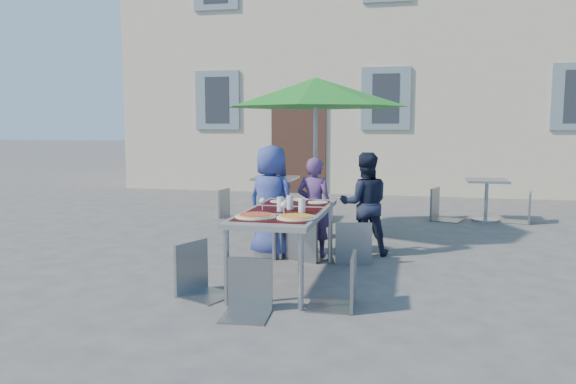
% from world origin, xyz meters
% --- Properties ---
extents(ground, '(90.00, 90.00, 0.00)m').
position_xyz_m(ground, '(0.00, 0.00, 0.00)').
color(ground, '#474749').
rests_on(ground, ground).
extents(building, '(13.60, 8.20, 11.10)m').
position_xyz_m(building, '(-0.00, 11.50, 4.85)').
color(building, '#BAB096').
rests_on(building, ground).
extents(dining_table, '(0.80, 1.85, 0.76)m').
position_xyz_m(dining_table, '(-0.59, 0.07, 0.70)').
color(dining_table, '#4E4F54').
rests_on(dining_table, ground).
extents(pizza_near_left, '(0.39, 0.39, 0.03)m').
position_xyz_m(pizza_near_left, '(-0.76, -0.44, 0.77)').
color(pizza_near_left, white).
rests_on(pizza_near_left, dining_table).
extents(pizza_near_right, '(0.36, 0.36, 0.03)m').
position_xyz_m(pizza_near_right, '(-0.38, -0.43, 0.77)').
color(pizza_near_right, white).
rests_on(pizza_near_right, dining_table).
extents(glassware, '(0.49, 0.40, 0.15)m').
position_xyz_m(glassware, '(-0.55, -0.02, 0.83)').
color(glassware, silver).
rests_on(glassware, dining_table).
extents(place_settings, '(0.69, 0.41, 0.01)m').
position_xyz_m(place_settings, '(-0.58, 0.71, 0.76)').
color(place_settings, white).
rests_on(place_settings, dining_table).
extents(child_0, '(0.79, 0.65, 1.38)m').
position_xyz_m(child_0, '(-1.02, 1.14, 0.69)').
color(child_0, '#344290').
rests_on(child_0, ground).
extents(child_1, '(0.49, 0.37, 1.23)m').
position_xyz_m(child_1, '(-0.50, 1.27, 0.61)').
color(child_1, '#51346C').
rests_on(child_1, ground).
extents(child_2, '(0.69, 0.49, 1.28)m').
position_xyz_m(child_2, '(0.09, 1.48, 0.64)').
color(child_2, '#171D32').
rests_on(child_2, ground).
extents(chair_0, '(0.47, 0.47, 0.87)m').
position_xyz_m(chair_0, '(-1.01, 1.11, 0.50)').
color(chair_0, gray).
rests_on(chair_0, ground).
extents(chair_1, '(0.59, 0.59, 1.02)m').
position_xyz_m(chair_1, '(-0.56, 1.04, 0.60)').
color(chair_1, gray).
rests_on(chair_1, ground).
extents(chair_2, '(0.51, 0.51, 0.95)m').
position_xyz_m(chair_2, '(0.00, 1.01, 0.56)').
color(chair_2, gray).
rests_on(chair_2, ground).
extents(chair_3, '(0.56, 0.56, 0.96)m').
position_xyz_m(chair_3, '(-1.29, -0.55, 0.57)').
color(chair_3, gray).
rests_on(chair_3, ground).
extents(chair_4, '(0.43, 0.43, 0.93)m').
position_xyz_m(chair_4, '(0.09, -0.63, 0.54)').
color(chair_4, gray).
rests_on(chair_4, ground).
extents(chair_5, '(0.43, 0.43, 0.90)m').
position_xyz_m(chair_5, '(-0.68, -0.97, 0.52)').
color(chair_5, gray).
rests_on(chair_5, ground).
extents(patio_umbrella, '(2.59, 2.59, 2.28)m').
position_xyz_m(patio_umbrella, '(-0.71, 2.45, 2.06)').
color(patio_umbrella, '#B5B8BD').
rests_on(patio_umbrella, ground).
extents(cafe_table_0, '(0.69, 0.69, 0.74)m').
position_xyz_m(cafe_table_0, '(-1.59, 3.64, 0.51)').
color(cafe_table_0, '#B5B8BD').
rests_on(cafe_table_0, ground).
extents(bg_chair_l_0, '(0.47, 0.46, 0.95)m').
position_xyz_m(bg_chair_l_0, '(-2.46, 3.76, 0.55)').
color(bg_chair_l_0, gray).
rests_on(bg_chair_l_0, ground).
extents(bg_chair_r_0, '(0.51, 0.51, 0.91)m').
position_xyz_m(bg_chair_r_0, '(-1.14, 3.54, 0.53)').
color(bg_chair_r_0, gray).
rests_on(bg_chair_r_0, ground).
extents(cafe_table_1, '(0.66, 0.66, 0.71)m').
position_xyz_m(cafe_table_1, '(1.87, 4.38, 0.47)').
color(cafe_table_1, '#B5B8BD').
rests_on(cafe_table_1, ground).
extents(bg_chair_l_1, '(0.58, 0.58, 1.04)m').
position_xyz_m(bg_chair_l_1, '(1.14, 4.33, 0.61)').
color(bg_chair_l_1, gray).
rests_on(bg_chair_l_1, ground).
extents(bg_chair_r_1, '(0.52, 0.51, 0.98)m').
position_xyz_m(bg_chair_r_1, '(2.46, 4.36, 0.58)').
color(bg_chair_r_1, gray).
rests_on(bg_chair_r_1, ground).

